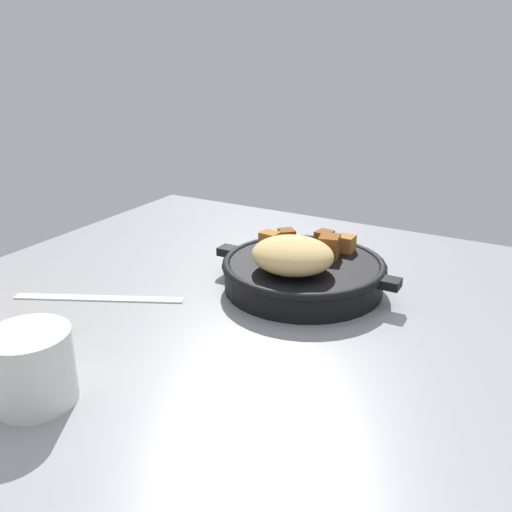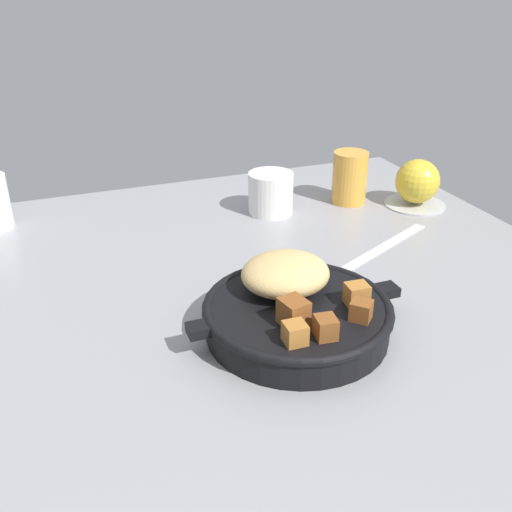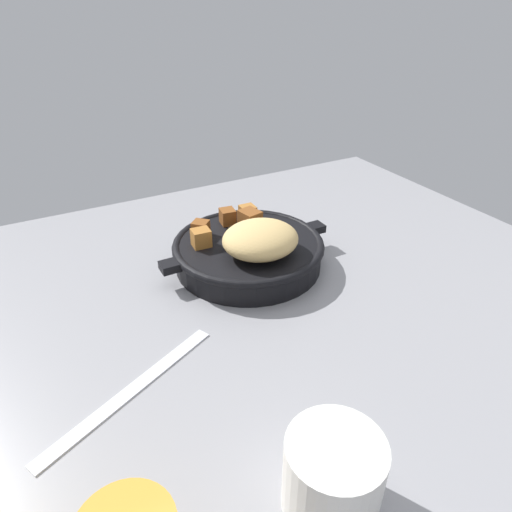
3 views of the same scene
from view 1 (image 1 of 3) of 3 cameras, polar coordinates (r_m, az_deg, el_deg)
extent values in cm
cube|color=gray|center=(67.43, 0.36, -8.12)|extent=(93.94, 89.35, 2.40)
cylinder|color=black|center=(76.22, 4.87, -1.98)|extent=(21.69, 21.69, 3.89)
torus|color=black|center=(75.59, 4.90, -0.84)|extent=(22.46, 22.46, 1.20)
cube|color=black|center=(80.99, -2.88, 0.53)|extent=(2.64, 2.40, 1.20)
cube|color=black|center=(72.05, 13.66, -2.76)|extent=(2.64, 2.40, 1.20)
ellipsoid|color=tan|center=(71.42, 3.96, 0.06)|extent=(10.82, 9.88, 4.52)
cube|color=brown|center=(77.20, 7.57, 1.00)|extent=(3.22, 3.56, 3.08)
cube|color=brown|center=(81.03, 7.19, 1.73)|extent=(2.49, 2.65, 2.39)
cube|color=#A86B2D|center=(79.77, 9.27, 1.27)|extent=(2.36, 2.39, 2.31)
cube|color=brown|center=(81.67, 3.18, 1.98)|extent=(3.14, 3.14, 2.27)
cube|color=#A86B2D|center=(79.55, 1.44, 1.60)|extent=(2.73, 2.42, 2.58)
cube|color=silver|center=(76.41, -15.94, -4.15)|extent=(21.17, 11.29, 0.36)
cylinder|color=silver|center=(56.22, -22.14, -10.61)|extent=(7.81, 7.81, 7.25)
camera|label=2|loc=(1.18, 30.29, 22.46)|focal=41.30mm
camera|label=3|loc=(0.57, -51.52, 18.38)|focal=31.76mm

